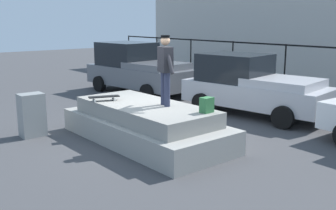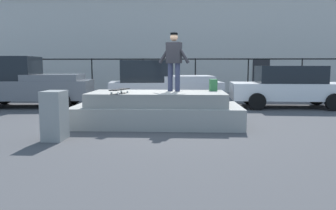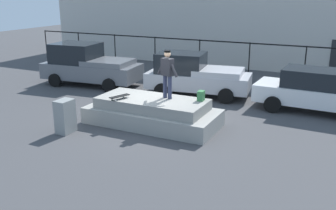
{
  "view_description": "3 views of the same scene",
  "coord_description": "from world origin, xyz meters",
  "px_view_note": "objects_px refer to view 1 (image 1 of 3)",
  "views": [
    {
      "loc": [
        7.6,
        -5.84,
        2.92
      ],
      "look_at": [
        0.09,
        0.41,
        0.83
      ],
      "focal_mm": 42.67,
      "sensor_mm": 36.0,
      "label": 1
    },
    {
      "loc": [
        0.71,
        -9.34,
        1.68
      ],
      "look_at": [
        0.25,
        0.61,
        0.46
      ],
      "focal_mm": 35.01,
      "sensor_mm": 36.0,
      "label": 2
    },
    {
      "loc": [
        6.05,
        -11.3,
        4.51
      ],
      "look_at": [
        0.07,
        0.84,
        0.41
      ],
      "focal_mm": 40.84,
      "sensor_mm": 36.0,
      "label": 3
    }
  ],
  "objects_px": {
    "backpack": "(207,105)",
    "utility_box": "(32,115)",
    "skateboarder": "(165,66)",
    "car_silver_pickup_mid": "(251,85)",
    "car_grey_pickup_near": "(137,69)",
    "skateboard": "(104,97)"
  },
  "relations": [
    {
      "from": "backpack",
      "to": "utility_box",
      "type": "xyz_separation_m",
      "value": [
        -3.75,
        -2.47,
        -0.54
      ]
    },
    {
      "from": "skateboarder",
      "to": "utility_box",
      "type": "bearing_deg",
      "value": -139.4
    },
    {
      "from": "car_silver_pickup_mid",
      "to": "car_grey_pickup_near",
      "type": "bearing_deg",
      "value": -174.91
    },
    {
      "from": "skateboarder",
      "to": "car_silver_pickup_mid",
      "type": "relative_size",
      "value": 0.35
    },
    {
      "from": "skateboard",
      "to": "utility_box",
      "type": "xyz_separation_m",
      "value": [
        -1.2,
        -1.41,
        -0.48
      ]
    },
    {
      "from": "car_grey_pickup_near",
      "to": "skateboard",
      "type": "bearing_deg",
      "value": -42.97
    },
    {
      "from": "skateboarder",
      "to": "car_silver_pickup_mid",
      "type": "height_order",
      "value": "skateboarder"
    },
    {
      "from": "skateboarder",
      "to": "skateboard",
      "type": "distance_m",
      "value": 1.84
    },
    {
      "from": "car_grey_pickup_near",
      "to": "car_silver_pickup_mid",
      "type": "bearing_deg",
      "value": 5.09
    },
    {
      "from": "skateboard",
      "to": "car_grey_pickup_near",
      "type": "relative_size",
      "value": 0.16
    },
    {
      "from": "car_silver_pickup_mid",
      "to": "utility_box",
      "type": "bearing_deg",
      "value": -107.81
    },
    {
      "from": "skateboard",
      "to": "utility_box",
      "type": "distance_m",
      "value": 1.91
    },
    {
      "from": "car_grey_pickup_near",
      "to": "utility_box",
      "type": "height_order",
      "value": "car_grey_pickup_near"
    },
    {
      "from": "backpack",
      "to": "skateboard",
      "type": "bearing_deg",
      "value": 108.67
    },
    {
      "from": "skateboarder",
      "to": "car_grey_pickup_near",
      "type": "relative_size",
      "value": 0.33
    },
    {
      "from": "skateboard",
      "to": "backpack",
      "type": "xyz_separation_m",
      "value": [
        2.55,
        1.07,
        0.07
      ]
    },
    {
      "from": "car_silver_pickup_mid",
      "to": "skateboard",
      "type": "bearing_deg",
      "value": -99.33
    },
    {
      "from": "skateboarder",
      "to": "utility_box",
      "type": "relative_size",
      "value": 1.49
    },
    {
      "from": "car_grey_pickup_near",
      "to": "car_silver_pickup_mid",
      "type": "relative_size",
      "value": 1.05
    },
    {
      "from": "skateboard",
      "to": "car_silver_pickup_mid",
      "type": "distance_m",
      "value": 4.86
    },
    {
      "from": "skateboard",
      "to": "car_grey_pickup_near",
      "type": "bearing_deg",
      "value": 137.03
    },
    {
      "from": "skateboarder",
      "to": "skateboard",
      "type": "xyz_separation_m",
      "value": [
        -1.41,
        -0.83,
        -0.85
      ]
    }
  ]
}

